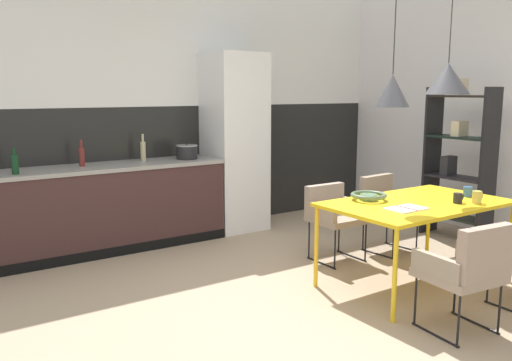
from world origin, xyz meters
TOP-DOWN VIEW (x-y plane):
  - ground_plane at (0.00, 0.00)m, footprint 7.91×7.91m
  - back_wall_splashback_dark at (0.00, 2.90)m, footprint 6.09×0.12m
  - back_wall_panel_upper at (0.00, 2.90)m, footprint 6.09×0.12m
  - kitchen_counter at (-1.32, 2.54)m, footprint 3.17×0.63m
  - refrigerator_column at (0.59, 2.54)m, footprint 0.64×0.60m
  - dining_table at (0.85, 0.04)m, footprint 1.55×0.94m
  - armchair_by_stool at (0.75, 0.97)m, footprint 0.49×0.47m
  - armchair_facing_counter at (0.38, -0.79)m, footprint 0.53×0.51m
  - armchair_near_window at (1.41, 0.90)m, footprint 0.52×0.51m
  - fruit_bowl at (0.56, 0.32)m, footprint 0.31×0.31m
  - open_book at (0.54, -0.10)m, footprint 0.31×0.21m
  - mug_dark_espresso at (1.09, -0.19)m, footprint 0.12×0.07m
  - mug_short_terracotta at (1.21, -0.29)m, footprint 0.12×0.07m
  - mug_wide_latte at (1.40, -0.07)m, footprint 0.12×0.08m
  - cooking_pot at (-0.06, 2.51)m, footprint 0.24×0.24m
  - bottle_spice_small at (-1.21, 2.57)m, footprint 0.06×0.06m
  - bottle_vinegar_dark at (-0.52, 2.65)m, footprint 0.06×0.06m
  - bottle_wine_green at (-1.87, 2.39)m, footprint 0.07×0.07m
  - open_shelf_unit at (2.42, 0.76)m, footprint 0.30×0.75m
  - pendant_lamp_over_table_near at (0.54, 0.09)m, footprint 0.28×0.28m
  - pendant_lamp_over_table_far at (1.16, 0.04)m, footprint 0.37×0.37m

SIDE VIEW (x-z plane):
  - ground_plane at x=0.00m, z-range 0.00..0.00m
  - kitchen_counter at x=-1.32m, z-range 0.00..0.90m
  - armchair_by_stool at x=0.75m, z-range 0.13..0.86m
  - armchair_near_window at x=1.41m, z-range 0.11..0.89m
  - armchair_facing_counter at x=0.38m, z-range 0.10..0.89m
  - dining_table at x=0.85m, z-range 0.32..1.05m
  - open_book at x=0.54m, z-range 0.73..0.74m
  - back_wall_splashback_dark at x=0.00m, z-range 0.00..1.48m
  - fruit_bowl at x=0.56m, z-range 0.74..0.80m
  - mug_dark_espresso at x=1.09m, z-range 0.73..0.82m
  - mug_wide_latte at x=1.40m, z-range 0.73..0.82m
  - mug_short_terracotta at x=1.21m, z-range 0.73..0.84m
  - open_shelf_unit at x=2.42m, z-range 0.04..1.83m
  - cooking_pot at x=-0.06m, z-range 0.89..1.07m
  - bottle_wine_green at x=-1.87m, z-range 0.87..1.12m
  - bottle_spice_small at x=-1.21m, z-range 0.87..1.14m
  - bottle_vinegar_dark at x=-0.52m, z-range 0.87..1.16m
  - refrigerator_column at x=0.59m, z-range 0.00..2.10m
  - pendant_lamp_over_table_near at x=0.54m, z-range 0.97..2.35m
  - pendant_lamp_over_table_far at x=1.16m, z-range 1.11..2.40m
  - back_wall_panel_upper at x=0.00m, z-range 1.48..2.96m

